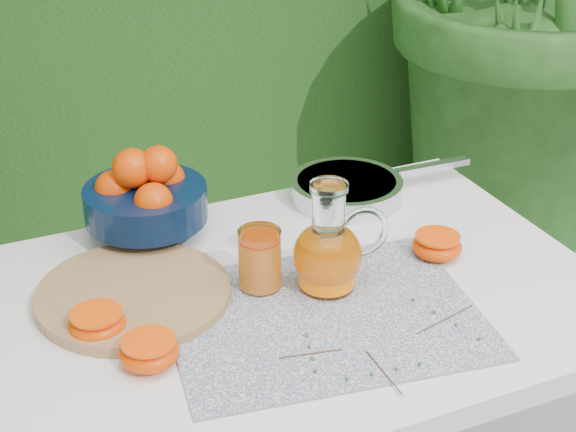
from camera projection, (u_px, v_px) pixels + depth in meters
name	position (u px, v px, depth m)	size (l,w,h in m)	color
white_table	(293.00, 333.00, 1.46)	(1.00, 0.70, 0.75)	white
placemat	(323.00, 316.00, 1.36)	(0.47, 0.37, 0.00)	#0B1941
cutting_board	(133.00, 295.00, 1.40)	(0.31, 0.31, 0.02)	#B0814F
fruit_bowl	(145.00, 195.00, 1.56)	(0.22, 0.22, 0.17)	black
juice_pitcher	(329.00, 252.00, 1.40)	(0.17, 0.13, 0.19)	white
juice_tumbler	(260.00, 260.00, 1.41)	(0.09, 0.09, 0.10)	white
saute_pan	(348.00, 188.00, 1.71)	(0.39, 0.22, 0.04)	silver
orange_halves	(239.00, 303.00, 1.36)	(0.70, 0.20, 0.04)	#FF5002
thyme_sprigs	(384.00, 346.00, 1.29)	(0.33, 0.19, 0.01)	brown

